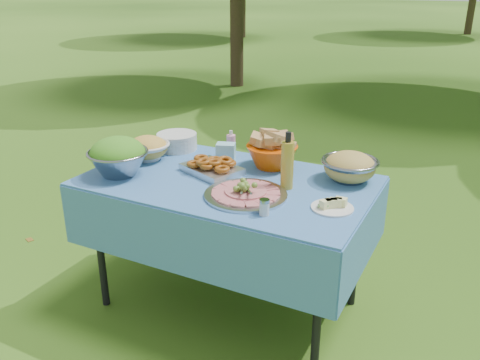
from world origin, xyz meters
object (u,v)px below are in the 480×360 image
Objects in this scene: salad_bowl at (118,156)px; bread_bowl at (272,151)px; oil_bottle at (287,161)px; plate_stack at (177,141)px; pasta_bowl_steel at (350,166)px; charcuterie_platter at (246,187)px; picnic_table at (228,245)px.

bread_bowl is at bearing 35.48° from salad_bowl.
plate_stack is at bearing 162.28° from oil_bottle.
pasta_bowl_steel is (1.10, 0.47, -0.03)m from salad_bowl.
bread_bowl reaches higher than charcuterie_platter.
bread_bowl reaches higher than pasta_bowl_steel.
pasta_bowl_steel is 0.57m from charcuterie_platter.
salad_bowl is 0.82m from bread_bowl.
picnic_table is 5.08× the size of oil_bottle.
charcuterie_platter is 0.25m from oil_bottle.
bread_bowl is at bearing -1.87° from plate_stack.
plate_stack reaches higher than picnic_table.
picnic_table is 0.56m from bread_bowl.
pasta_bowl_steel is 0.35m from oil_bottle.
salad_bowl reaches higher than picnic_table.
picnic_table is at bearing -153.50° from pasta_bowl_steel.
salad_bowl is at bearing -144.52° from bread_bowl.
plate_stack is 1.07m from pasta_bowl_steel.
salad_bowl is (-0.54, -0.20, 0.48)m from picnic_table.
plate_stack is at bearing 86.10° from salad_bowl.
oil_bottle is (0.31, 0.04, 0.52)m from picnic_table.
bread_bowl is 0.43m from charcuterie_platter.
charcuterie_platter is at bearing 4.17° from salad_bowl.
bread_bowl is 0.43m from pasta_bowl_steel.
plate_stack is 0.63m from bread_bowl.
salad_bowl is 0.89m from oil_bottle.
bread_bowl reaches higher than plate_stack.
salad_bowl is 0.78× the size of charcuterie_platter.
plate_stack is (0.03, 0.50, -0.05)m from salad_bowl.
bread_bowl is 0.98× the size of oil_bottle.
charcuterie_platter is 1.39× the size of oil_bottle.
bread_bowl is at bearing 66.09° from picnic_table.
oil_bottle reaches higher than plate_stack.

